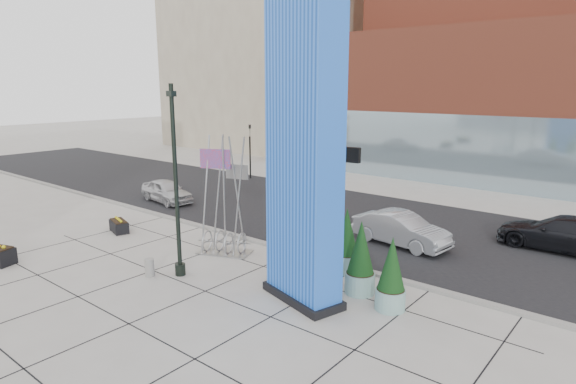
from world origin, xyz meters
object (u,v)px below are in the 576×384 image
Objects in this scene: blue_pylon at (304,159)px; lamp_post at (177,200)px; car_silver_mid at (401,229)px; concrete_bollard at (150,268)px; car_white_west at (167,191)px; public_art_sculpture at (224,223)px; overhead_street_sign at (327,163)px.

blue_pylon is 5.32m from lamp_post.
lamp_post reaches higher than car_silver_mid.
car_white_west is (-9.03, 7.61, 0.35)m from concrete_bollard.
car_silver_mid is (5.32, 5.63, -0.59)m from public_art_sculpture.
blue_pylon is 1.94× the size of public_art_sculpture.
car_white_west is 14.75m from car_silver_mid.
public_art_sculpture reaches higher than overhead_street_sign.
public_art_sculpture is at bearing -165.92° from overhead_street_sign.
public_art_sculpture is 10.23m from car_white_west.
lamp_post is 3.18m from public_art_sculpture.
overhead_street_sign is 14.14m from car_white_west.
lamp_post is at bearing -101.72° from public_art_sculpture.
concrete_bollard is at bearing -137.30° from overhead_street_sign.
lamp_post is at bearing 44.90° from concrete_bollard.
concrete_bollard is (-0.32, -3.53, -0.98)m from public_art_sculpture.
overhead_street_sign reaches higher than concrete_bollard.
car_white_west is at bearing 103.58° from car_silver_mid.
overhead_street_sign is 1.08× the size of car_silver_mid.
lamp_post reaches higher than overhead_street_sign.
concrete_bollard is (-5.64, -2.01, -4.37)m from blue_pylon.
car_white_west reaches higher than concrete_bollard.
lamp_post is at bearing -136.59° from overhead_street_sign.
overhead_street_sign is at bearing 49.14° from lamp_post.
blue_pylon is 1.39× the size of lamp_post.
car_white_west is (-13.48, 2.60, -3.40)m from overhead_street_sign.
blue_pylon is 7.41m from concrete_bollard.
concrete_bollard is 7.67m from overhead_street_sign.
public_art_sculpture is at bearing 99.81° from lamp_post.
public_art_sculpture is at bearing 179.81° from blue_pylon.
lamp_post is 9.91m from car_silver_mid.
concrete_bollard is at bearing 155.96° from car_silver_mid.
blue_pylon is at bearing -37.47° from public_art_sculpture.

